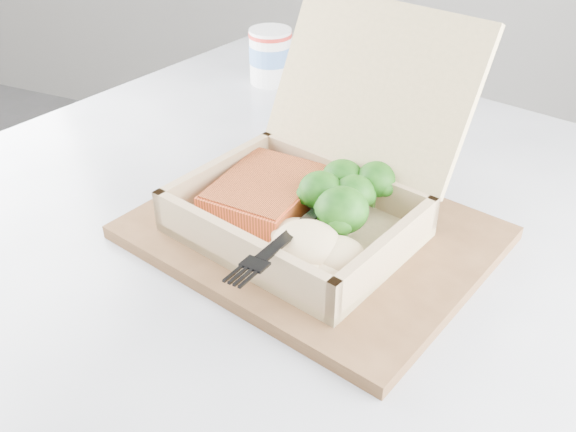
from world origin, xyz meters
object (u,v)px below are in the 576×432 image
at_px(serving_tray, 313,233).
at_px(paper_cup, 271,54).
at_px(takeout_container, 322,174).
at_px(cafe_table, 288,355).

distance_m(serving_tray, paper_cup, 0.42).
xyz_separation_m(serving_tray, takeout_container, (-0.00, 0.02, 0.06)).
bearing_deg(cafe_table, takeout_container, 24.46).
distance_m(cafe_table, serving_tray, 0.21).
height_order(cafe_table, takeout_container, takeout_container).
bearing_deg(takeout_container, cafe_table, -139.44).
distance_m(takeout_container, paper_cup, 0.40).
distance_m(cafe_table, paper_cup, 0.47).
relative_size(takeout_container, paper_cup, 3.65).
bearing_deg(paper_cup, serving_tray, -59.37).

